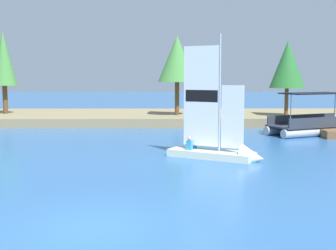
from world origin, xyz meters
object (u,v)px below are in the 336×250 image
shoreline_tree_centre (4,59)px  shoreline_tree_right (288,65)px  sailboat (226,149)px  shoreline_tree_midright (177,59)px  pontoon_boat (313,124)px  wooden_dock (324,129)px

shoreline_tree_centre → shoreline_tree_right: 24.12m
shoreline_tree_centre → sailboat: shoreline_tree_centre is taller
shoreline_tree_centre → shoreline_tree_midright: (14.97, -1.40, -0.04)m
shoreline_tree_centre → shoreline_tree_midright: 15.04m
shoreline_tree_centre → shoreline_tree_midright: shoreline_tree_centre is taller
shoreline_tree_centre → shoreline_tree_right: bearing=-5.1°
shoreline_tree_centre → pontoon_boat: bearing=-19.0°
shoreline_tree_right → sailboat: 17.33m
sailboat → shoreline_tree_midright: bearing=125.7°
shoreline_tree_centre → sailboat: 24.70m
shoreline_tree_centre → sailboat: bearing=-45.7°
shoreline_tree_centre → sailboat: (16.91, -17.31, -4.99)m
shoreline_tree_midright → sailboat: 16.77m
shoreline_tree_right → wooden_dock: bearing=-77.6°
shoreline_tree_midright → sailboat: (1.94, -15.91, -4.95)m
pontoon_boat → shoreline_tree_right: bearing=67.7°
sailboat → pontoon_boat: bearing=79.8°
shoreline_tree_midright → sailboat: shoreline_tree_midright is taller
shoreline_tree_right → sailboat: (-7.11, -15.16, -4.47)m
wooden_dock → pontoon_boat: 1.35m
shoreline_tree_midright → shoreline_tree_right: bearing=-4.7°
shoreline_tree_right → pontoon_boat: shoreline_tree_right is taller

